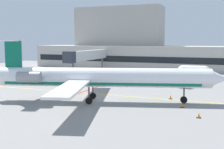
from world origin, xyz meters
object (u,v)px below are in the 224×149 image
at_px(regional_jet, 97,78).
at_px(baggage_tug, 180,82).
at_px(pushback_tractor, 129,75).
at_px(fuel_tank, 194,71).

distance_m(regional_jet, baggage_tug, 18.60).
distance_m(pushback_tractor, fuel_tank, 14.61).
xyz_separation_m(pushback_tractor, fuel_tank, (12.37, 7.77, 0.53)).
relative_size(regional_jet, pushback_tractor, 9.81).
bearing_deg(pushback_tractor, fuel_tank, 32.13).
bearing_deg(baggage_tug, fuel_tank, 87.28).
relative_size(regional_jet, fuel_tank, 4.69).
bearing_deg(pushback_tractor, baggage_tug, -30.04).
height_order(regional_jet, baggage_tug, regional_jet).
relative_size(regional_jet, baggage_tug, 9.45).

